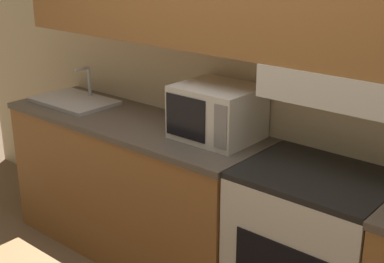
{
  "coord_description": "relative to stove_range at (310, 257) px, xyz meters",
  "views": [
    {
      "loc": [
        1.66,
        -2.44,
        1.96
      ],
      "look_at": [
        0.05,
        -0.54,
        1.07
      ],
      "focal_mm": 50.0,
      "sensor_mm": 36.0,
      "label": 1
    }
  ],
  "objects": [
    {
      "name": "wall_back",
      "position": [
        -0.6,
        0.22,
        1.01
      ],
      "size": [
        5.5,
        0.38,
        2.55
      ],
      "color": "beige",
      "rests_on": "ground_plane"
    },
    {
      "name": "lower_counter_main",
      "position": [
        -1.27,
        -0.0,
        0.0
      ],
      "size": [
        1.81,
        0.6,
        0.92
      ],
      "color": "#A36B38",
      "rests_on": "ground_plane"
    },
    {
      "name": "stove_range",
      "position": [
        0.0,
        0.0,
        0.0
      ],
      "size": [
        0.71,
        0.58,
        0.92
      ],
      "color": "white",
      "rests_on": "ground_plane"
    },
    {
      "name": "microwave",
      "position": [
        -0.66,
        0.08,
        0.61
      ],
      "size": [
        0.44,
        0.38,
        0.3
      ],
      "color": "white",
      "rests_on": "lower_counter_main"
    },
    {
      "name": "sink_basin",
      "position": [
        -1.83,
        -0.0,
        0.48
      ],
      "size": [
        0.56,
        0.37,
        0.23
      ],
      "color": "#B7BABF",
      "rests_on": "lower_counter_main"
    }
  ]
}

